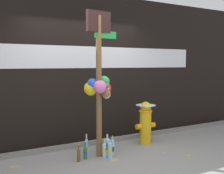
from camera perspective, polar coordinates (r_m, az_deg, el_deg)
name	(u,v)px	position (r m, az deg, el deg)	size (l,w,h in m)	color
ground_plane	(115,163)	(4.40, 0.64, -16.46)	(14.00, 14.00, 0.00)	gray
building_wall	(82,68)	(5.38, -6.59, 4.09)	(10.00, 0.21, 3.04)	black
curb_strip	(90,143)	(5.28, -4.96, -12.26)	(8.00, 0.12, 0.08)	slate
memorial_post	(99,79)	(4.44, -2.86, 1.85)	(0.57, 0.51, 2.51)	brown
fire_hydrant	(145,121)	(5.34, 7.40, -7.56)	(0.44, 0.31, 0.85)	gold
bottle_0	(110,150)	(4.53, -0.48, -13.66)	(0.08, 0.08, 0.36)	#93CCE0
bottle_1	(107,146)	(4.66, -1.05, -12.91)	(0.08, 0.08, 0.40)	#B2DBEA
bottle_2	(87,146)	(4.78, -5.64, -12.75)	(0.06, 0.06, 0.36)	#93CCE0
bottle_3	(79,154)	(4.45, -7.37, -14.53)	(0.06, 0.06, 0.30)	brown
bottle_4	(113,147)	(4.71, 0.11, -13.16)	(0.06, 0.06, 0.35)	#B2DBEA
bottle_5	(85,152)	(4.55, -5.90, -14.10)	(0.06, 0.06, 0.31)	#337038
bottle_6	(105,150)	(4.56, -1.66, -13.70)	(0.06, 0.06, 0.35)	#B2DBEA
litter_0	(163,153)	(4.92, 11.23, -14.13)	(0.10, 0.08, 0.01)	#8C99B2
litter_1	(189,156)	(4.90, 16.54, -14.31)	(0.10, 0.09, 0.01)	tan
litter_2	(115,160)	(4.53, 0.67, -15.74)	(0.13, 0.11, 0.01)	tan
litter_3	(14,166)	(4.53, -20.73, -16.08)	(0.13, 0.06, 0.01)	tan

